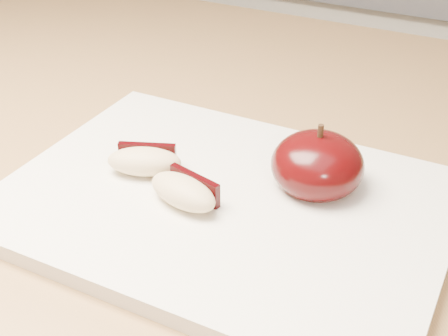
% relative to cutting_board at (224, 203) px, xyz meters
% --- Properties ---
extents(back_cabinet, '(2.40, 0.62, 0.94)m').
position_rel_cutting_board_xyz_m(back_cabinet, '(0.03, 0.82, -0.44)').
color(back_cabinet, silver).
rests_on(back_cabinet, ground).
extents(cutting_board, '(0.33, 0.24, 0.01)m').
position_rel_cutting_board_xyz_m(cutting_board, '(0.00, 0.00, 0.00)').
color(cutting_board, white).
rests_on(cutting_board, island_counter).
extents(apple_half, '(0.09, 0.09, 0.06)m').
position_rel_cutting_board_xyz_m(apple_half, '(0.06, 0.05, 0.02)').
color(apple_half, black).
rests_on(apple_half, cutting_board).
extents(apple_wedge_a, '(0.06, 0.05, 0.02)m').
position_rel_cutting_board_xyz_m(apple_wedge_a, '(-0.07, 0.00, 0.02)').
color(apple_wedge_a, '#D7BB88').
rests_on(apple_wedge_a, cutting_board).
extents(apple_wedge_b, '(0.06, 0.04, 0.02)m').
position_rel_cutting_board_xyz_m(apple_wedge_b, '(-0.02, -0.02, 0.02)').
color(apple_wedge_b, '#D7BB88').
rests_on(apple_wedge_b, cutting_board).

